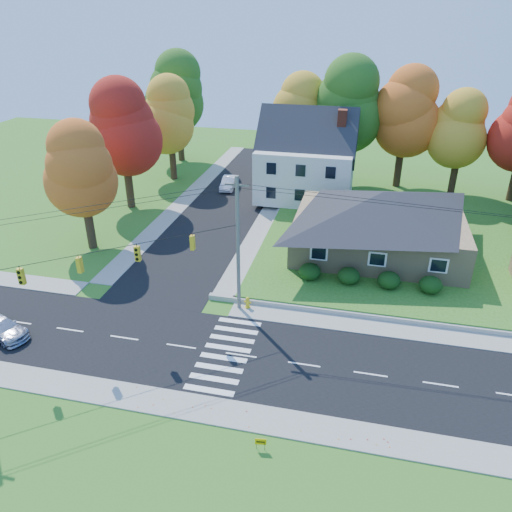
{
  "coord_description": "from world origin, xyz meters",
  "views": [
    {
      "loc": [
        6.58,
        -24.21,
        19.92
      ],
      "look_at": [
        -0.89,
        8.0,
        2.94
      ],
      "focal_mm": 35.0,
      "sensor_mm": 36.0,
      "label": 1
    }
  ],
  "objects_px": {
    "ranch_house": "(380,221)",
    "fire_hydrant": "(248,303)",
    "silver_sedan": "(1,328)",
    "white_car": "(229,183)"
  },
  "relations": [
    {
      "from": "white_car",
      "to": "ranch_house",
      "type": "bearing_deg",
      "value": -43.09
    },
    {
      "from": "ranch_house",
      "to": "silver_sedan",
      "type": "xyz_separation_m",
      "value": [
        -24.0,
        -17.58,
        -2.62
      ]
    },
    {
      "from": "ranch_house",
      "to": "white_car",
      "type": "height_order",
      "value": "ranch_house"
    },
    {
      "from": "silver_sedan",
      "to": "white_car",
      "type": "relative_size",
      "value": 1.03
    },
    {
      "from": "white_car",
      "to": "fire_hydrant",
      "type": "bearing_deg",
      "value": -75.3
    },
    {
      "from": "ranch_house",
      "to": "silver_sedan",
      "type": "height_order",
      "value": "ranch_house"
    },
    {
      "from": "ranch_house",
      "to": "white_car",
      "type": "distance_m",
      "value": 22.39
    },
    {
      "from": "ranch_house",
      "to": "silver_sedan",
      "type": "bearing_deg",
      "value": -143.78
    },
    {
      "from": "white_car",
      "to": "silver_sedan",
      "type": "bearing_deg",
      "value": -106.09
    },
    {
      "from": "ranch_house",
      "to": "fire_hydrant",
      "type": "height_order",
      "value": "ranch_house"
    }
  ]
}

